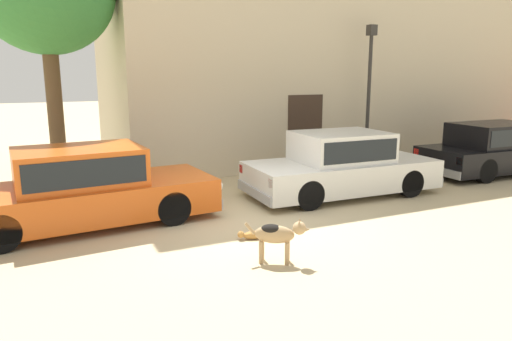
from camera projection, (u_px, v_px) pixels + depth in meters
ground_plane at (244, 222)px, 8.66m from camera, size 80.00×80.00×0.00m
parked_sedan_nearest at (83, 187)px, 8.36m from camera, size 4.85×2.13×1.41m
parked_sedan_second at (341, 164)px, 10.46m from camera, size 4.44×1.88×1.42m
parked_sedan_third at (498, 148)px, 12.74m from camera, size 4.69×1.81×1.37m
apartment_block at (313, 30)px, 16.10m from camera, size 13.78×6.14×8.30m
stray_dog_spotted at (278, 234)px, 6.71m from camera, size 0.84×0.58×0.66m
stray_cat at (252, 235)px, 7.74m from camera, size 0.58×0.31×0.16m
street_lamp at (369, 79)px, 12.98m from camera, size 0.22×0.22×3.97m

